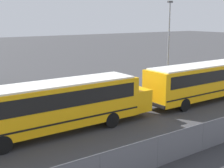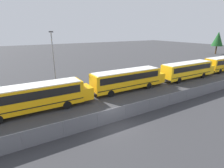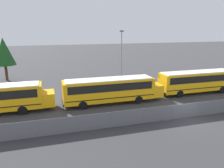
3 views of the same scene
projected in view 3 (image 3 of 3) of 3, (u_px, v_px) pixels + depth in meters
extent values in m
plane|color=#38383A|center=(185.00, 118.00, 21.86)|extent=(200.00, 200.00, 0.00)
cube|color=#9EA0A5|center=(185.00, 111.00, 21.68)|extent=(113.98, 0.03, 1.46)
cube|color=slate|center=(185.00, 111.00, 21.67)|extent=(113.98, 0.01, 1.46)
cylinder|color=slate|center=(186.00, 104.00, 21.49)|extent=(113.98, 0.05, 0.05)
cylinder|color=slate|center=(39.00, 129.00, 17.88)|extent=(0.07, 0.07, 1.46)
cylinder|color=slate|center=(76.00, 124.00, 18.73)|extent=(0.07, 0.07, 1.46)
cylinder|color=slate|center=(111.00, 120.00, 19.57)|extent=(0.07, 0.07, 1.46)
cylinder|color=slate|center=(142.00, 116.00, 20.41)|extent=(0.07, 0.07, 1.46)
cylinder|color=slate|center=(171.00, 113.00, 21.26)|extent=(0.07, 0.07, 1.46)
cylinder|color=slate|center=(198.00, 109.00, 22.10)|extent=(0.07, 0.07, 1.46)
cylinder|color=slate|center=(223.00, 106.00, 22.94)|extent=(0.07, 0.07, 1.46)
cube|color=orange|center=(49.00, 98.00, 24.10)|extent=(1.28, 2.25, 1.46)
cylinder|color=black|center=(25.00, 103.00, 24.58)|extent=(0.96, 0.28, 0.96)
cylinder|color=black|center=(23.00, 110.00, 22.53)|extent=(0.96, 0.28, 0.96)
cube|color=orange|center=(109.00, 90.00, 25.62)|extent=(10.67, 2.45, 2.43)
cube|color=black|center=(109.00, 85.00, 25.49)|extent=(9.82, 2.49, 0.88)
cube|color=black|center=(109.00, 95.00, 25.79)|extent=(10.46, 2.48, 0.10)
cube|color=orange|center=(155.00, 90.00, 27.38)|extent=(1.28, 2.25, 1.46)
cube|color=black|center=(63.00, 102.00, 24.41)|extent=(0.12, 2.45, 0.24)
cube|color=silver|center=(109.00, 79.00, 25.30)|extent=(10.14, 2.20, 0.10)
cylinder|color=black|center=(132.00, 94.00, 27.86)|extent=(0.96, 0.28, 0.96)
cylinder|color=black|center=(138.00, 100.00, 25.81)|extent=(0.96, 0.28, 0.96)
cylinder|color=black|center=(80.00, 99.00, 26.05)|extent=(0.96, 0.28, 0.96)
cylinder|color=black|center=(83.00, 105.00, 23.99)|extent=(0.96, 0.28, 0.96)
cube|color=#EDA80F|center=(197.00, 81.00, 29.74)|extent=(10.67, 2.45, 2.43)
cube|color=black|center=(197.00, 77.00, 29.60)|extent=(9.82, 2.49, 0.88)
cube|color=black|center=(196.00, 86.00, 29.91)|extent=(10.46, 2.48, 0.10)
cube|color=black|center=(161.00, 92.00, 28.53)|extent=(0.12, 2.45, 0.24)
cube|color=silver|center=(198.00, 72.00, 29.42)|extent=(10.14, 2.20, 0.10)
cylinder|color=black|center=(210.00, 86.00, 31.97)|extent=(0.96, 0.28, 0.96)
cylinder|color=black|center=(222.00, 90.00, 29.92)|extent=(0.96, 0.28, 0.96)
cylinder|color=black|center=(171.00, 89.00, 30.16)|extent=(0.96, 0.28, 0.96)
cylinder|color=black|center=(180.00, 94.00, 28.11)|extent=(0.96, 0.28, 0.96)
cylinder|color=gray|center=(121.00, 59.00, 33.79)|extent=(0.16, 0.16, 8.09)
cube|color=#47474C|center=(122.00, 31.00, 32.73)|extent=(0.60, 0.24, 0.20)
cylinder|color=#51381E|center=(6.00, 73.00, 37.00)|extent=(0.44, 0.44, 2.66)
cone|color=#194C1E|center=(4.00, 51.00, 36.09)|extent=(3.49, 3.49, 4.54)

